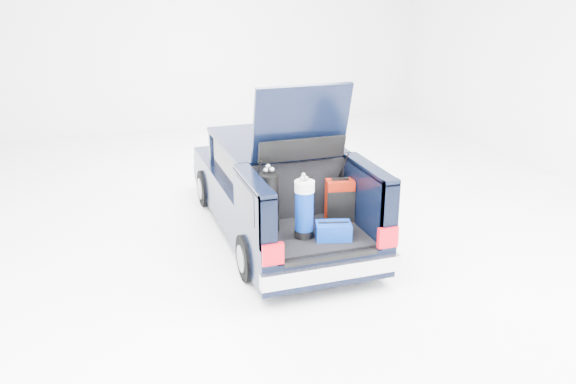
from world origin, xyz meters
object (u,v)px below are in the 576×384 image
object	(u,v)px
red_suitcase	(340,201)
car	(275,188)
blue_golf_bag	(304,209)
blue_duffel	(333,231)
black_golf_bag	(270,202)

from	to	relation	value
red_suitcase	car	bearing A→B (deg)	121.79
blue_golf_bag	car	bearing A→B (deg)	68.70
car	blue_golf_bag	world-z (taller)	car
blue_duffel	car	bearing A→B (deg)	111.16
red_suitcase	black_golf_bag	size ratio (longest dim) A/B	0.68
black_golf_bag	blue_duffel	bearing A→B (deg)	-10.06
car	black_golf_bag	world-z (taller)	car
red_suitcase	blue_duffel	size ratio (longest dim) A/B	1.21
red_suitcase	blue_duffel	xyz separation A→B (m)	(-0.31, -0.52, -0.18)
blue_duffel	red_suitcase	bearing A→B (deg)	74.80
blue_duffel	black_golf_bag	bearing A→B (deg)	160.35
car	black_golf_bag	xyz separation A→B (m)	(-0.50, -1.35, 0.33)
car	red_suitcase	distance (m)	1.42
blue_golf_bag	blue_duffel	bearing A→B (deg)	-44.15
red_suitcase	blue_duffel	bearing A→B (deg)	-109.44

